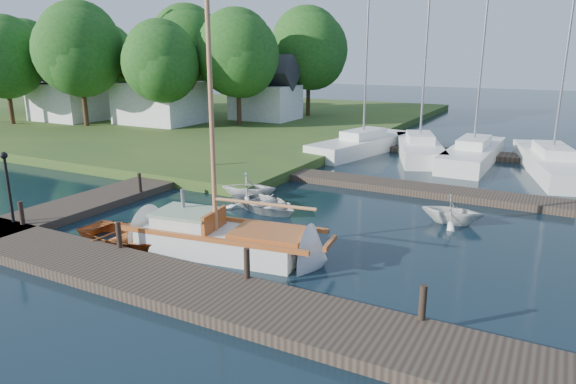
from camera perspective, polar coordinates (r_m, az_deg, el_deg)
The scene contains 32 objects.
ground at distance 18.27m, azimuth -0.00°, elevation -3.63°, with size 160.00×160.00×0.00m, color black.
near_dock at distance 13.61m, azimuth -12.27°, elevation -10.15°, with size 18.00×2.20×0.30m, color #2F231D.
left_dock at distance 24.33m, azimuth -14.50°, elevation 1.05°, with size 2.20×18.00×0.30m, color #2F231D.
far_dock at distance 23.30m, azimuth 12.00°, elevation 0.59°, with size 14.00×1.60×0.30m, color #2F231D.
shore at distance 52.23m, azimuth -15.95°, elevation 8.43°, with size 50.00×40.00×0.50m, color #2F4B1E.
mooring_post_0 at distance 19.44m, azimuth -27.51°, elevation -2.07°, with size 0.16×0.16×0.80m, color black.
mooring_post_1 at distance 16.03m, azimuth -18.29°, elevation -4.52°, with size 0.16×0.16×0.80m, color black.
mooring_post_2 at distance 13.28m, azimuth -4.59°, elevation -7.90°, with size 0.16×0.16×0.80m, color black.
mooring_post_3 at distance 11.67m, azimuth 14.74°, elevation -11.79°, with size 0.16×0.16×0.80m, color black.
mooring_post_4 at distance 22.13m, azimuth -16.17°, elevation 1.01°, with size 0.16×0.16×0.80m, color black.
mooring_post_5 at distance 25.82m, azimuth -8.45°, elevation 3.43°, with size 0.16×0.16×0.80m, color black.
lamp_post at distance 19.58m, azimuth -28.76°, elevation 1.43°, with size 0.24×0.24×2.44m.
sailboat at distance 15.77m, azimuth -6.79°, elevation -5.54°, with size 7.35×2.93×9.83m.
dinghy at distance 17.04m, azimuth -17.15°, elevation -4.37°, with size 2.68×3.75×0.78m, color brown.
tender_a at distance 19.90m, azimuth -2.59°, elevation -1.04°, with size 2.32×3.25×0.67m, color white.
tender_b at distance 21.36m, azimuth -4.38°, elevation 0.80°, with size 1.97×2.28×1.20m, color white.
tender_d at distance 19.16m, azimuth 17.82°, elevation -1.70°, with size 1.86×2.16×1.14m, color white.
marina_boat_0 at distance 31.71m, azimuth 8.34°, elevation 5.37°, with size 4.16×9.09×10.67m.
marina_boat_1 at distance 30.95m, azimuth 14.39°, elevation 4.82°, with size 4.74×8.01×10.50m.
marina_boat_2 at distance 30.23m, azimuth 19.86°, elevation 4.17°, with size 2.40×8.72×12.31m.
marina_boat_3 at distance 29.29m, azimuth 27.24°, elevation 3.02°, with size 4.47×9.79×11.24m.
house_a at distance 42.17m, azimuth -13.98°, elevation 10.79°, with size 6.30×5.00×6.29m.
house_b at distance 46.63m, azimuth -23.09°, elevation 10.18°, with size 5.77×4.50×5.79m.
house_c at distance 43.46m, azimuth -2.52°, elevation 10.83°, with size 5.25×4.00×5.28m.
tree_0 at distance 45.80m, azimuth -28.98°, elevation 12.92°, with size 6.12×6.07×8.28m.
tree_1 at distance 42.20m, azimuth -22.14°, elevation 14.40°, with size 6.70×6.70×9.20m.
tree_2 at distance 39.29m, azimuth -13.91°, elevation 13.84°, with size 5.83×5.75×7.82m.
tree_3 at distance 39.99m, azimuth -5.57°, elevation 15.02°, with size 6.41×6.38×8.74m.
tree_4 at distance 47.97m, azimuth -11.09°, elevation 15.51°, with size 7.01×7.01×9.66m.
tree_5 at distance 51.99m, azimuth -19.54°, elevation 13.85°, with size 6.00×5.94×8.10m.
tree_6 at distance 54.14m, azimuth -27.18°, elevation 13.33°, with size 6.24×6.20×8.46m.
tree_7 at distance 45.95m, azimuth 2.34°, elevation 15.58°, with size 6.83×6.83×9.38m.
Camera 1 is at (8.21, -15.21, 5.90)m, focal length 32.00 mm.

